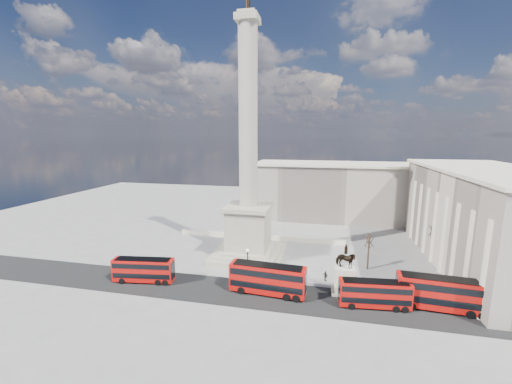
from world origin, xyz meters
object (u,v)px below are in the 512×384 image
at_px(pedestrian_standing, 458,298).
at_px(pedestrian_crossing, 326,276).
at_px(equestrian_statue, 345,277).
at_px(pedestrian_walking, 378,288).
at_px(red_bus_d, 375,294).
at_px(red_bus_a, 144,270).
at_px(red_bus_c, 442,293).
at_px(red_bus_b, 268,279).
at_px(nelsons_column, 248,195).
at_px(victorian_lamp, 248,264).

height_order(pedestrian_standing, pedestrian_crossing, pedestrian_standing).
xyz_separation_m(pedestrian_standing, pedestrian_crossing, (-19.12, 3.32, -0.04)).
distance_m(equestrian_statue, pedestrian_walking, 5.78).
relative_size(equestrian_statue, pedestrian_walking, 4.87).
bearing_deg(pedestrian_standing, red_bus_d, 17.83).
bearing_deg(pedestrian_crossing, red_bus_a, 52.27).
bearing_deg(pedestrian_walking, red_bus_c, -42.54).
xyz_separation_m(red_bus_b, pedestrian_crossing, (8.88, 6.40, -1.63)).
relative_size(red_bus_b, pedestrian_standing, 6.40).
bearing_deg(pedestrian_crossing, red_bus_b, 75.38).
distance_m(nelsons_column, red_bus_c, 36.09).
relative_size(red_bus_b, pedestrian_walking, 7.25).
bearing_deg(equestrian_statue, victorian_lamp, -176.57).
height_order(red_bus_a, equestrian_statue, equestrian_statue).
bearing_deg(pedestrian_walking, equestrian_statue, 172.32).
relative_size(red_bus_a, victorian_lamp, 1.60).
bearing_deg(pedestrian_crossing, victorian_lamp, 59.65).
height_order(red_bus_d, equestrian_statue, equestrian_statue).
distance_m(victorian_lamp, equestrian_statue, 15.49).
xyz_separation_m(nelsons_column, red_bus_c, (31.67, -13.86, -10.36)).
bearing_deg(equestrian_statue, red_bus_d, -38.64).
relative_size(nelsons_column, pedestrian_crossing, 27.70).
distance_m(red_bus_a, pedestrian_walking, 38.59).
relative_size(red_bus_a, pedestrian_walking, 6.25).
bearing_deg(equestrian_statue, red_bus_c, -8.60).
relative_size(red_bus_d, pedestrian_standing, 5.39).
distance_m(nelsons_column, pedestrian_standing, 38.40).
bearing_deg(red_bus_d, equestrian_statue, 135.86).
bearing_deg(red_bus_b, pedestrian_standing, 10.62).
height_order(red_bus_b, red_bus_c, red_bus_c).
distance_m(red_bus_c, pedestrian_crossing, 17.21).
distance_m(red_bus_a, red_bus_b, 21.32).
xyz_separation_m(nelsons_column, pedestrian_crossing, (15.52, -8.18, -12.02)).
bearing_deg(red_bus_b, victorian_lamp, 158.40).
relative_size(red_bus_c, victorian_lamp, 1.87).
xyz_separation_m(victorian_lamp, pedestrian_standing, (31.70, 1.27, -2.88)).
relative_size(equestrian_statue, pedestrian_standing, 4.30).
bearing_deg(red_bus_d, nelsons_column, 140.55).
height_order(red_bus_a, pedestrian_standing, red_bus_a).
relative_size(red_bus_c, red_bus_d, 1.20).
bearing_deg(red_bus_a, equestrian_statue, -2.11).
relative_size(equestrian_statue, pedestrian_crossing, 4.51).
bearing_deg(pedestrian_crossing, pedestrian_standing, -150.26).
xyz_separation_m(red_bus_c, equestrian_statue, (-13.32, 2.02, 0.26)).
xyz_separation_m(red_bus_c, pedestrian_standing, (2.96, 2.36, -1.61)).
distance_m(red_bus_c, pedestrian_standing, 4.11).
distance_m(nelsons_column, equestrian_statue, 24.07).
bearing_deg(nelsons_column, pedestrian_walking, -24.21).
bearing_deg(pedestrian_standing, victorian_lamp, 3.68).
distance_m(red_bus_b, pedestrian_standing, 28.21).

